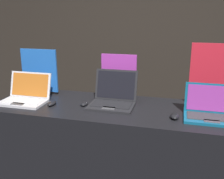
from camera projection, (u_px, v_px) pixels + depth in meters
wall_back at (143, 30)px, 3.79m from camera, size 8.00×0.05×2.80m
display_counter at (110, 152)px, 2.33m from camera, size 2.02×0.70×0.87m
laptop_front at (26, 95)px, 2.31m from camera, size 0.40×0.30×0.24m
mouse_front at (52, 103)px, 2.23m from camera, size 0.06×0.11×0.04m
promo_stand_front at (40, 73)px, 2.52m from camera, size 0.36×0.07×0.43m
laptop_middle at (113, 98)px, 2.23m from camera, size 0.37×0.35×0.28m
mouse_middle at (84, 104)px, 2.23m from camera, size 0.06×0.09×0.03m
promo_stand_middle at (119, 77)px, 2.39m from camera, size 0.32×0.07×0.40m
laptop_back at (211, 111)px, 1.95m from camera, size 0.38×0.26×0.25m
mouse_back at (175, 116)px, 1.95m from camera, size 0.06×0.10×0.04m
promo_stand_back at (209, 76)px, 2.19m from camera, size 0.32×0.07×0.52m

